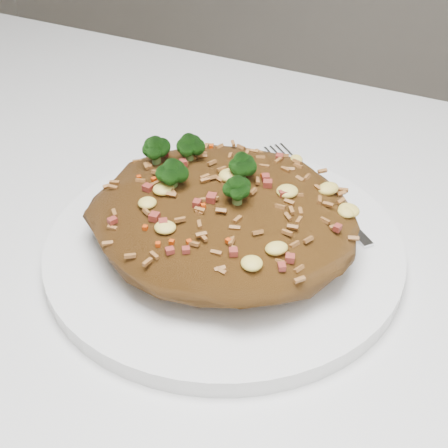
{
  "coord_description": "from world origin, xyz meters",
  "views": [
    {
      "loc": [
        0.28,
        -0.28,
        1.06
      ],
      "look_at": [
        0.11,
        0.05,
        0.78
      ],
      "focal_mm": 50.0,
      "sensor_mm": 36.0,
      "label": 1
    }
  ],
  "objects_px": {
    "plate": "(224,247)",
    "fried_rice": "(223,206)",
    "dining_table": "(83,330)",
    "fork": "(320,195)"
  },
  "relations": [
    {
      "from": "plate",
      "to": "fork",
      "type": "bearing_deg",
      "value": 61.96
    },
    {
      "from": "plate",
      "to": "fried_rice",
      "type": "bearing_deg",
      "value": 159.43
    },
    {
      "from": "dining_table",
      "to": "fried_rice",
      "type": "relative_size",
      "value": 5.88
    },
    {
      "from": "plate",
      "to": "fork",
      "type": "xyz_separation_m",
      "value": [
        0.05,
        0.09,
        0.01
      ]
    },
    {
      "from": "plate",
      "to": "fried_rice",
      "type": "xyz_separation_m",
      "value": [
        -0.0,
        0.0,
        0.04
      ]
    },
    {
      "from": "fried_rice",
      "to": "fork",
      "type": "bearing_deg",
      "value": 61.58
    },
    {
      "from": "fried_rice",
      "to": "fork",
      "type": "distance_m",
      "value": 0.1
    },
    {
      "from": "dining_table",
      "to": "plate",
      "type": "xyz_separation_m",
      "value": [
        0.11,
        0.05,
        0.1
      ]
    },
    {
      "from": "dining_table",
      "to": "fork",
      "type": "xyz_separation_m",
      "value": [
        0.16,
        0.14,
        0.11
      ]
    },
    {
      "from": "dining_table",
      "to": "fork",
      "type": "bearing_deg",
      "value": 41.46
    }
  ]
}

